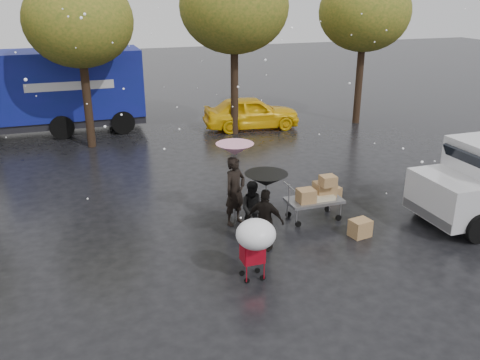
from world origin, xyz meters
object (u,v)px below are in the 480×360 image
object	(u,v)px
person_pink	(235,191)
shopping_cart	(255,237)
person_black	(265,220)
blue_truck	(50,92)
vendor_cart	(317,194)
yellow_taxi	(251,112)

from	to	relation	value
person_pink	shopping_cart	xyz separation A→B (m)	(-0.51, -2.89, 0.13)
person_black	blue_truck	size ratio (longest dim) A/B	0.19
vendor_cart	shopping_cart	size ratio (longest dim) A/B	1.04
person_pink	blue_truck	distance (m)	12.21
person_pink	vendor_cart	distance (m)	2.25
blue_truck	person_pink	bearing A→B (deg)	-67.81
shopping_cart	yellow_taxi	xyz separation A→B (m)	(4.30, 12.09, -0.34)
shopping_cart	blue_truck	xyz separation A→B (m)	(-4.09, 14.17, 0.69)
vendor_cart	person_black	bearing A→B (deg)	-148.80
person_black	vendor_cart	xyz separation A→B (m)	(1.97, 1.19, -0.05)
person_black	shopping_cart	xyz separation A→B (m)	(-0.73, -1.27, 0.29)
vendor_cart	yellow_taxi	size ratio (longest dim) A/B	0.36
person_black	vendor_cart	distance (m)	2.30
person_pink	yellow_taxi	xyz separation A→B (m)	(3.79, 9.19, -0.21)
person_black	yellow_taxi	size ratio (longest dim) A/B	0.37
vendor_cart	shopping_cart	bearing A→B (deg)	-137.63
person_pink	yellow_taxi	size ratio (longest dim) A/B	0.44
person_black	shopping_cart	size ratio (longest dim) A/B	1.06
person_black	shopping_cart	world-z (taller)	person_black
person_pink	blue_truck	xyz separation A→B (m)	(-4.60, 11.28, 0.83)
shopping_cart	yellow_taxi	world-z (taller)	shopping_cart
yellow_taxi	person_pink	bearing A→B (deg)	163.51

